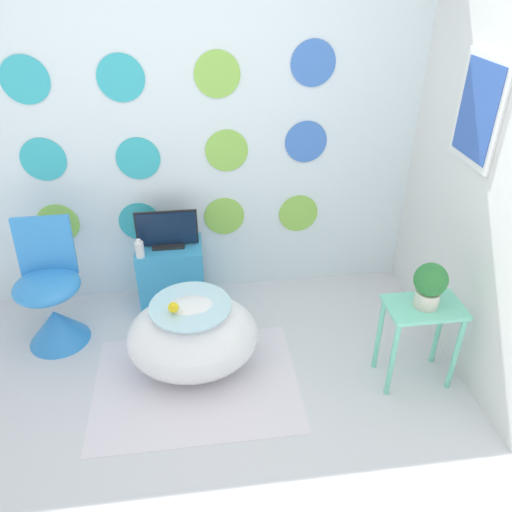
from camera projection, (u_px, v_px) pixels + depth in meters
name	position (u px, v px, depth m)	size (l,w,h in m)	color
ground_plane	(198.00, 467.00, 2.60)	(12.00, 12.00, 0.00)	silver
wall_back_dotted	(178.00, 127.00, 3.32)	(4.34, 0.05, 2.60)	white
wall_right	(481.00, 158.00, 2.80)	(0.06, 2.64, 2.60)	silver
rug	(197.00, 383.00, 3.10)	(1.25, 0.93, 0.01)	silver
bathtub	(193.00, 337.00, 3.07)	(0.81, 0.59, 0.53)	white
rubber_duck	(173.00, 307.00, 2.84)	(0.06, 0.07, 0.07)	yellow
chair	(53.00, 306.00, 3.31)	(0.43, 0.43, 0.86)	#338CE0
tv_cabinet	(172.00, 275.00, 3.67)	(0.47, 0.33, 0.51)	#389ED6
tv	(167.00, 231.00, 3.48)	(0.43, 0.12, 0.27)	black
vase	(140.00, 249.00, 3.39)	(0.06, 0.06, 0.13)	white
side_table	(421.00, 323.00, 2.93)	(0.44, 0.28, 0.56)	#72D8B7
potted_plant_left	(430.00, 284.00, 2.78)	(0.19, 0.19, 0.27)	beige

